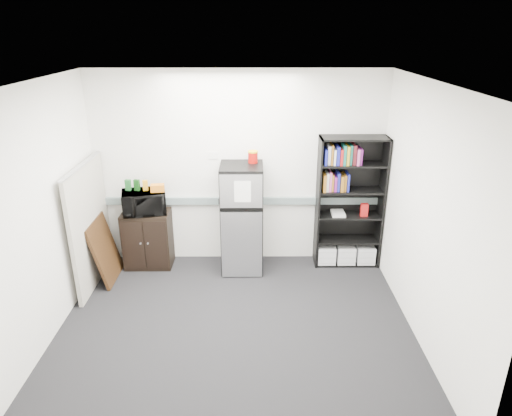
# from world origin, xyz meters

# --- Properties ---
(floor) EXTENTS (4.00, 4.00, 0.00)m
(floor) POSITION_xyz_m (0.00, 0.00, 0.00)
(floor) COLOR black
(floor) RESTS_ON ground
(wall_back) EXTENTS (4.00, 0.02, 2.70)m
(wall_back) POSITION_xyz_m (0.00, 1.75, 1.35)
(wall_back) COLOR white
(wall_back) RESTS_ON floor
(wall_right) EXTENTS (0.02, 3.50, 2.70)m
(wall_right) POSITION_xyz_m (2.00, 0.00, 1.35)
(wall_right) COLOR white
(wall_right) RESTS_ON floor
(wall_left) EXTENTS (0.02, 3.50, 2.70)m
(wall_left) POSITION_xyz_m (-2.00, 0.00, 1.35)
(wall_left) COLOR white
(wall_left) RESTS_ON floor
(ceiling) EXTENTS (4.00, 3.50, 0.02)m
(ceiling) POSITION_xyz_m (0.00, 0.00, 2.70)
(ceiling) COLOR white
(ceiling) RESTS_ON wall_back
(electrical_raceway) EXTENTS (3.92, 0.05, 0.10)m
(electrical_raceway) POSITION_xyz_m (0.00, 1.72, 0.90)
(electrical_raceway) COLOR gray
(electrical_raceway) RESTS_ON wall_back
(wall_note) EXTENTS (0.14, 0.00, 0.10)m
(wall_note) POSITION_xyz_m (-0.35, 1.74, 1.55)
(wall_note) COLOR white
(wall_note) RESTS_ON wall_back
(bookshelf) EXTENTS (0.90, 0.34, 1.85)m
(bookshelf) POSITION_xyz_m (1.53, 1.57, 0.91)
(bookshelf) COLOR black
(bookshelf) RESTS_ON floor
(cubicle_partition) EXTENTS (0.06, 1.30, 1.62)m
(cubicle_partition) POSITION_xyz_m (-1.90, 1.08, 0.81)
(cubicle_partition) COLOR #9A9689
(cubicle_partition) RESTS_ON floor
(cabinet) EXTENTS (0.65, 0.44, 0.81)m
(cabinet) POSITION_xyz_m (-1.28, 1.50, 0.41)
(cabinet) COLOR black
(cabinet) RESTS_ON floor
(microwave) EXTENTS (0.65, 0.51, 0.32)m
(microwave) POSITION_xyz_m (-1.28, 1.48, 0.97)
(microwave) COLOR black
(microwave) RESTS_ON cabinet
(snack_box_a) EXTENTS (0.08, 0.06, 0.15)m
(snack_box_a) POSITION_xyz_m (-1.48, 1.52, 1.20)
(snack_box_a) COLOR #185722
(snack_box_a) RESTS_ON microwave
(snack_box_b) EXTENTS (0.08, 0.06, 0.15)m
(snack_box_b) POSITION_xyz_m (-1.37, 1.52, 1.20)
(snack_box_b) COLOR #0D3B0E
(snack_box_b) RESTS_ON microwave
(snack_box_c) EXTENTS (0.08, 0.07, 0.14)m
(snack_box_c) POSITION_xyz_m (-1.25, 1.52, 1.20)
(snack_box_c) COLOR orange
(snack_box_c) RESTS_ON microwave
(snack_bag) EXTENTS (0.19, 0.12, 0.10)m
(snack_bag) POSITION_xyz_m (-1.08, 1.47, 1.18)
(snack_bag) COLOR orange
(snack_bag) RESTS_ON microwave
(refrigerator) EXTENTS (0.57, 0.59, 1.51)m
(refrigerator) POSITION_xyz_m (0.05, 1.42, 0.75)
(refrigerator) COLOR black
(refrigerator) RESTS_ON floor
(coffee_can) EXTENTS (0.13, 0.13, 0.18)m
(coffee_can) POSITION_xyz_m (0.20, 1.55, 1.60)
(coffee_can) COLOR #A10C07
(coffee_can) RESTS_ON refrigerator
(framed_poster) EXTENTS (0.24, 0.67, 0.85)m
(framed_poster) POSITION_xyz_m (-1.77, 1.13, 0.43)
(framed_poster) COLOR black
(framed_poster) RESTS_ON floor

